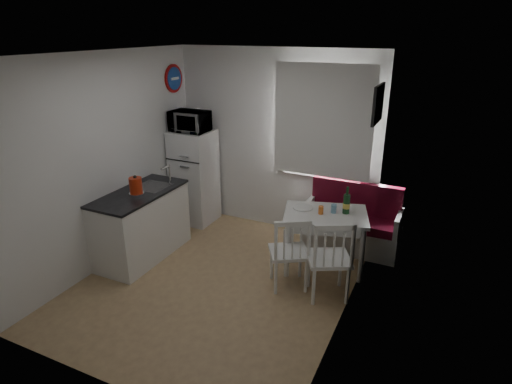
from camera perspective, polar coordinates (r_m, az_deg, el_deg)
floor at (r=5.23m, az=-5.14°, el=-11.84°), size 3.00×3.50×0.02m
ceiling at (r=4.40m, az=-6.29°, el=17.88°), size 3.00×3.50×0.02m
wall_back at (r=6.16m, az=2.65°, el=6.63°), size 3.00×0.02×2.60m
wall_front at (r=3.40m, az=-20.83°, el=-7.34°), size 3.00×0.02×2.60m
wall_left at (r=5.54m, az=-19.19°, el=3.81°), size 0.02×3.50×2.60m
wall_right at (r=4.14m, az=12.56°, el=-1.26°), size 0.02×3.50×2.60m
window at (r=5.83m, az=9.03°, el=8.85°), size 1.22×0.06×1.47m
curtain at (r=5.75m, az=8.85°, el=9.21°), size 1.35×0.02×1.50m
kitchen_counter at (r=5.75m, az=-14.95°, el=-4.13°), size 0.62×1.32×1.16m
wall_sign at (r=6.45m, az=-10.86°, el=14.64°), size 0.03×0.40×0.40m
picture_frame at (r=4.99m, az=15.93°, el=11.23°), size 0.04×0.52×0.42m
bench at (r=5.95m, az=12.59°, el=-4.70°), size 1.27×0.49×0.91m
dining_table at (r=5.27m, az=9.24°, el=-3.62°), size 1.14×0.94×0.74m
chair_left at (r=4.81m, az=4.05°, el=-7.19°), size 0.58×0.59×0.49m
chair_right at (r=4.67m, az=9.44°, el=-7.90°), size 0.60×0.61×0.52m
fridge at (r=6.56m, az=-8.19°, el=2.01°), size 0.57×0.57×1.43m
microwave at (r=6.30m, az=-8.85°, el=9.30°), size 0.54×0.36×0.30m
kettle at (r=5.44m, az=-15.73°, el=0.81°), size 0.19×0.19×0.25m
wine_bottle at (r=5.21m, az=12.01°, el=-1.07°), size 0.09×0.09×0.34m
drinking_glass_orange at (r=5.18m, az=8.64°, el=-2.40°), size 0.06×0.06×0.10m
drinking_glass_blue at (r=5.24m, az=10.32°, el=-2.20°), size 0.06×0.06×0.11m
plate at (r=5.33m, az=6.27°, el=-2.08°), size 0.25×0.25×0.02m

